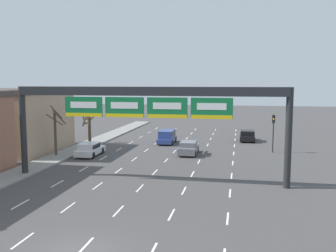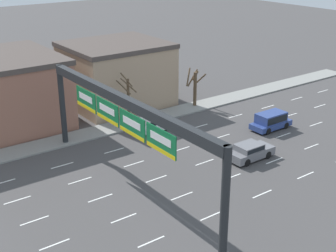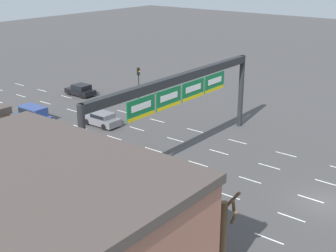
# 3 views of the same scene
# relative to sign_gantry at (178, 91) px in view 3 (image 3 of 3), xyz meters

# --- Properties ---
(ground_plane) EXTENTS (220.00, 220.00, 0.00)m
(ground_plane) POSITION_rel_sign_gantry_xyz_m (-0.00, -13.17, -6.06)
(ground_plane) COLOR #474444
(lane_dashes) EXTENTS (13.32, 67.00, 0.01)m
(lane_dashes) POSITION_rel_sign_gantry_xyz_m (0.00, 0.33, -6.06)
(lane_dashes) COLOR white
(lane_dashes) RESTS_ON ground_plane
(sign_gantry) EXTENTS (21.91, 0.70, 7.46)m
(sign_gantry) POSITION_rel_sign_gantry_xyz_m (0.00, 0.00, 0.00)
(sign_gantry) COLOR #232628
(sign_gantry) RESTS_ON ground_plane
(building_near) EXTENTS (11.98, 15.40, 7.05)m
(building_near) POSITION_rel_sign_gantry_xyz_m (-18.97, -4.96, -2.53)
(building_near) COLOR #9E6651
(building_near) RESTS_ON ground_plane
(suv_blue) EXTENTS (1.89, 4.32, 1.70)m
(suv_blue) POSITION_rel_sign_gantry_xyz_m (-1.90, 18.05, -5.12)
(suv_blue) COLOR navy
(suv_blue) RESTS_ON ground_plane
(car_grey) EXTENTS (1.87, 4.23, 1.43)m
(car_grey) POSITION_rel_sign_gantry_xyz_m (1.79, 11.39, -5.30)
(car_grey) COLOR slate
(car_grey) RESTS_ON ground_plane
(car_white) EXTENTS (1.88, 4.39, 1.41)m
(car_white) POSITION_rel_sign_gantry_xyz_m (-8.44, 8.62, -5.31)
(car_white) COLOR silver
(car_white) RESTS_ON ground_plane
(car_black) EXTENTS (1.95, 3.97, 1.44)m
(car_black) POSITION_rel_sign_gantry_xyz_m (8.21, 21.87, -5.30)
(car_black) COLOR black
(car_black) RESTS_ON ground_plane
(traffic_light_near_gantry) EXTENTS (0.30, 0.35, 4.21)m
(traffic_light_near_gantry) POSITION_rel_sign_gantry_xyz_m (10.84, 14.23, -3.04)
(traffic_light_near_gantry) COLOR black
(traffic_light_near_gantry) RESTS_ON ground_plane
(tree_bare_closest) EXTENTS (1.31, 1.86, 4.65)m
(tree_bare_closest) POSITION_rel_sign_gantry_xyz_m (-11.13, -11.60, -3.48)
(tree_bare_closest) COLOR brown
(tree_bare_closest) RESTS_ON sidewalk_left
(tree_bare_second) EXTENTS (1.58, 1.56, 5.30)m
(tree_bare_second) POSITION_rel_sign_gantry_xyz_m (-11.71, 7.55, -3.27)
(tree_bare_second) COLOR brown
(tree_bare_second) RESTS_ON sidewalk_left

